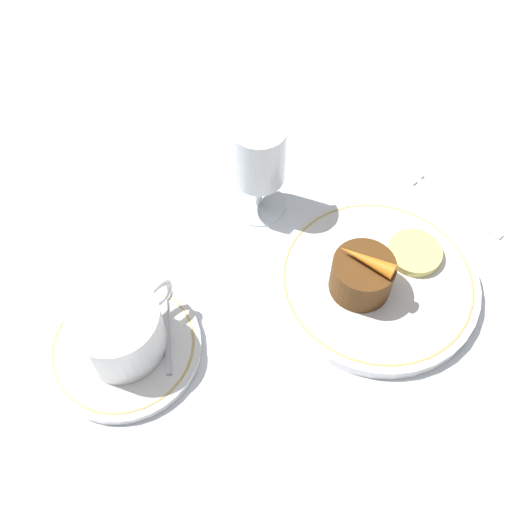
{
  "coord_description": "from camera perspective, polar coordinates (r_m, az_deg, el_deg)",
  "views": [
    {
      "loc": [
        -0.3,
        -0.19,
        0.56
      ],
      "look_at": [
        -0.04,
        0.05,
        0.04
      ],
      "focal_mm": 42.0,
      "sensor_mm": 36.0,
      "label": 1
    }
  ],
  "objects": [
    {
      "name": "carrot_garnish",
      "position": [
        0.61,
        10.45,
        -0.34
      ],
      "size": [
        0.03,
        0.06,
        0.02
      ],
      "color": "orange",
      "rests_on": "dessert_cake"
    },
    {
      "name": "ground_plane",
      "position": [
        0.67,
        5.36,
        -1.97
      ],
      "size": [
        3.0,
        3.0,
        0.0
      ],
      "primitive_type": "plane",
      "color": "white"
    },
    {
      "name": "saucer",
      "position": [
        0.63,
        -12.46,
        -8.48
      ],
      "size": [
        0.16,
        0.16,
        0.01
      ],
      "color": "white",
      "rests_on": "ground_plane"
    },
    {
      "name": "pineapple_slice",
      "position": [
        0.68,
        14.85,
        0.31
      ],
      "size": [
        0.06,
        0.06,
        0.01
      ],
      "color": "#EFE075",
      "rests_on": "dinner_plate"
    },
    {
      "name": "coffee_cup",
      "position": [
        0.6,
        -12.96,
        -6.8
      ],
      "size": [
        0.12,
        0.09,
        0.06
      ],
      "color": "white",
      "rests_on": "saucer"
    },
    {
      "name": "dessert_cake",
      "position": [
        0.63,
        10.05,
        -1.85
      ],
      "size": [
        0.07,
        0.07,
        0.04
      ],
      "color": "#563314",
      "rests_on": "dinner_plate"
    },
    {
      "name": "dinner_plate",
      "position": [
        0.67,
        11.43,
        -2.38
      ],
      "size": [
        0.22,
        0.22,
        0.01
      ],
      "color": "white",
      "rests_on": "ground_plane"
    },
    {
      "name": "fork",
      "position": [
        0.77,
        16.11,
        6.37
      ],
      "size": [
        0.03,
        0.17,
        0.01
      ],
      "color": "silver",
      "rests_on": "ground_plane"
    },
    {
      "name": "spoon",
      "position": [
        0.63,
        -8.6,
        -5.67
      ],
      "size": [
        0.08,
        0.09,
        0.0
      ],
      "color": "silver",
      "rests_on": "saucer"
    },
    {
      "name": "wine_glass",
      "position": [
        0.67,
        0.27,
        9.19
      ],
      "size": [
        0.07,
        0.07,
        0.13
      ],
      "color": "silver",
      "rests_on": "ground_plane"
    }
  ]
}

